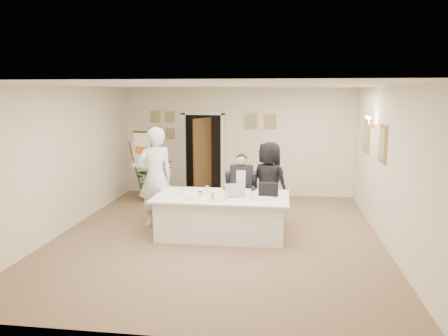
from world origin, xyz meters
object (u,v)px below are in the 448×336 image
standing_woman (269,183)px  potted_palm (153,180)px  flip_chart (146,170)px  oj_glass (213,196)px  seated_man (241,188)px  steel_jug (200,194)px  laptop (236,188)px  laptop_bag (268,189)px  standing_man (155,177)px  paper_stack (261,198)px  conference_table (222,215)px

standing_woman → potted_palm: (-2.91, 1.60, -0.33)m
flip_chart → oj_glass: bearing=-52.2°
seated_man → steel_jug: size_ratio=13.25×
laptop → oj_glass: (-0.37, -0.38, -0.07)m
laptop → oj_glass: bearing=-150.6°
seated_man → laptop_bag: seated_man is taller
standing_woman → oj_glass: standing_woman is taller
laptop → laptop_bag: (0.61, 0.06, -0.01)m
oj_glass → standing_woman: bearing=51.6°
standing_man → steel_jug: 1.24m
laptop_bag → paper_stack: laptop_bag is taller
standing_man → paper_stack: standing_man is taller
conference_table → flip_chart: bearing=133.2°
seated_man → standing_woman: (0.57, -0.04, 0.12)m
standing_man → oj_glass: standing_man is taller
standing_man → standing_woman: bearing=155.6°
flip_chart → laptop: (2.45, -2.30, 0.12)m
laptop_bag → steel_jug: (-1.23, -0.28, -0.07)m
standing_woman → oj_glass: (-0.96, -1.21, -0.01)m
seated_man → standing_man: size_ratio=0.73×
conference_table → laptop_bag: bearing=6.1°
flip_chart → laptop_bag: flip_chart is taller
laptop → steel_jug: laptop is taller
potted_palm → oj_glass: potted_palm is taller
oj_glass → conference_table: bearing=72.7°
laptop → laptop_bag: laptop is taller
potted_palm → conference_table: bearing=-50.1°
conference_table → seated_man: bearing=72.6°
seated_man → laptop_bag: bearing=-49.7°
potted_palm → laptop: 3.38m
seated_man → potted_palm: (-2.34, 1.56, -0.20)m
potted_palm → steel_jug: 3.16m
steel_jug → standing_man: bearing=148.0°
conference_table → potted_palm: (-2.06, 2.46, 0.13)m
flip_chart → oj_glass: (2.08, -2.69, 0.04)m
steel_jug → oj_glass: bearing=-32.4°
laptop → standing_woman: bearing=37.7°
potted_palm → standing_man: bearing=-71.8°
flip_chart → laptop: size_ratio=4.52×
potted_palm → standing_woman: bearing=-28.8°
conference_table → standing_man: size_ratio=1.24×
laptop_bag → seated_man: bearing=132.5°
potted_palm → steel_jug: size_ratio=9.56×
standing_woman → potted_palm: 3.34m
laptop → paper_stack: (0.49, -0.21, -0.12)m
potted_palm → oj_glass: bearing=-55.2°
conference_table → oj_glass: bearing=-107.3°
seated_man → standing_man: (-1.69, -0.44, 0.27)m
laptop_bag → steel_jug: bearing=-160.5°
conference_table → steel_jug: (-0.37, -0.19, 0.44)m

